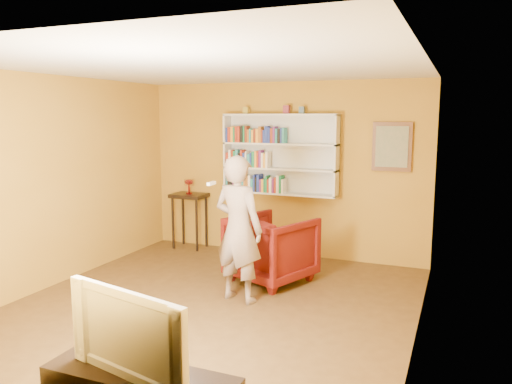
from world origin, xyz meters
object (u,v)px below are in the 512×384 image
(armchair, at_px, (272,248))
(television, at_px, (139,330))
(bookshelf, at_px, (281,154))
(ruby_lustre, at_px, (189,183))
(person, at_px, (238,229))
(console_table, at_px, (189,203))

(armchair, bearing_deg, television, 117.71)
(bookshelf, xyz_separation_m, television, (0.67, -4.66, -0.81))
(ruby_lustre, distance_m, person, 2.58)
(person, bearing_deg, ruby_lustre, -36.19)
(console_table, bearing_deg, bookshelf, 5.88)
(console_table, relative_size, armchair, 0.94)
(console_table, bearing_deg, armchair, -29.78)
(ruby_lustre, distance_m, armchair, 2.24)
(ruby_lustre, relative_size, armchair, 0.25)
(armchair, relative_size, person, 0.56)
(bookshelf, distance_m, ruby_lustre, 1.64)
(ruby_lustre, xyz_separation_m, person, (1.75, -1.88, -0.21))
(ruby_lustre, height_order, person, person)
(bookshelf, relative_size, console_table, 1.97)
(bookshelf, distance_m, person, 2.18)
(bookshelf, relative_size, person, 1.04)
(ruby_lustre, xyz_separation_m, armchair, (1.86, -1.06, -0.64))
(television, bearing_deg, armchair, 108.60)
(bookshelf, height_order, console_table, bookshelf)
(bookshelf, bearing_deg, person, -84.35)
(console_table, bearing_deg, television, -63.75)
(bookshelf, bearing_deg, television, -81.83)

